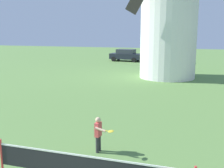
{
  "coord_description": "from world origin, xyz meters",
  "views": [
    {
      "loc": [
        2.84,
        -3.19,
        3.9
      ],
      "look_at": [
        0.5,
        4.39,
        2.35
      ],
      "focal_mm": 43.7,
      "sensor_mm": 36.0,
      "label": 1
    }
  ],
  "objects_px": {
    "player_far": "(99,133)",
    "tennis_net": "(87,168)",
    "parked_car_black": "(126,55)",
    "parked_car_silver": "(168,56)"
  },
  "relations": [
    {
      "from": "tennis_net",
      "to": "parked_car_silver",
      "type": "height_order",
      "value": "parked_car_silver"
    },
    {
      "from": "tennis_net",
      "to": "parked_car_silver",
      "type": "distance_m",
      "value": 28.94
    },
    {
      "from": "tennis_net",
      "to": "player_far",
      "type": "bearing_deg",
      "value": 103.17
    },
    {
      "from": "player_far",
      "to": "tennis_net",
      "type": "bearing_deg",
      "value": -76.83
    },
    {
      "from": "parked_car_silver",
      "to": "player_far",
      "type": "bearing_deg",
      "value": -88.91
    },
    {
      "from": "tennis_net",
      "to": "parked_car_silver",
      "type": "xyz_separation_m",
      "value": [
        -1.04,
        28.92,
        0.13
      ]
    },
    {
      "from": "parked_car_silver",
      "to": "parked_car_black",
      "type": "bearing_deg",
      "value": 179.18
    },
    {
      "from": "parked_car_black",
      "to": "tennis_net",
      "type": "bearing_deg",
      "value": -77.49
    },
    {
      "from": "player_far",
      "to": "parked_car_black",
      "type": "bearing_deg",
      "value": 102.45
    },
    {
      "from": "tennis_net",
      "to": "player_far",
      "type": "height_order",
      "value": "player_far"
    }
  ]
}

